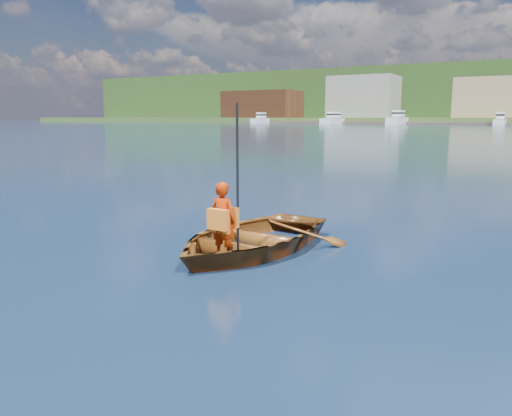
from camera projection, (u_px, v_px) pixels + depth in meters
name	position (u px, v px, depth m)	size (l,w,h in m)	color
ground	(278.00, 248.00, 8.29)	(600.00, 600.00, 0.00)	#13243C
rowboat	(250.00, 238.00, 8.11)	(2.74, 3.63, 0.71)	brown
child_paddler	(224.00, 220.00, 7.21)	(0.43, 0.36, 2.23)	#B02703
dock	(486.00, 124.00, 139.79)	(160.05, 9.04, 0.80)	#50453B
waterfront_buildings	(498.00, 99.00, 152.29)	(202.00, 16.00, 14.00)	maroon
marina_yachts	(480.00, 120.00, 136.07)	(145.20, 12.89, 4.38)	white
hillside_trees	(453.00, 82.00, 222.49)	(303.83, 85.69, 25.54)	#382314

